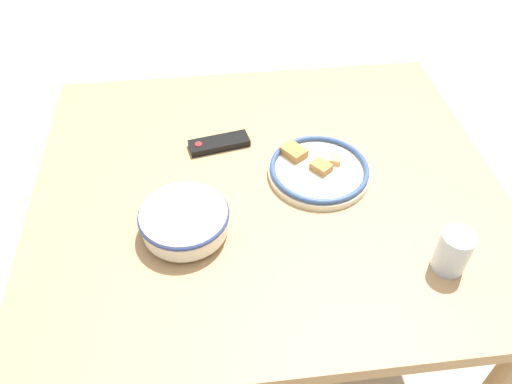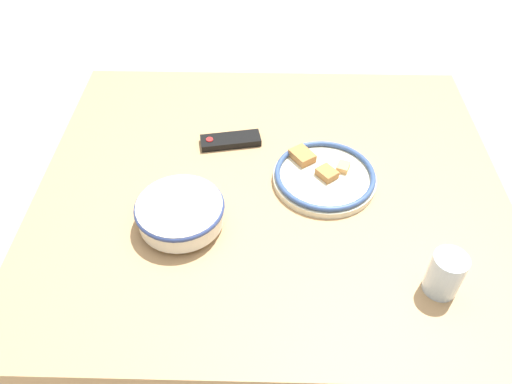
{
  "view_description": "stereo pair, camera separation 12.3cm",
  "coord_description": "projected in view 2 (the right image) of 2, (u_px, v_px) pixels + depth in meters",
  "views": [
    {
      "loc": [
        -0.14,
        -0.93,
        1.64
      ],
      "look_at": [
        -0.04,
        -0.07,
        0.77
      ],
      "focal_mm": 35.0,
      "sensor_mm": 36.0,
      "label": 1
    },
    {
      "loc": [
        -0.02,
        -0.93,
        1.64
      ],
      "look_at": [
        -0.04,
        -0.07,
        0.77
      ],
      "focal_mm": 35.0,
      "sensor_mm": 36.0,
      "label": 2
    }
  ],
  "objects": [
    {
      "name": "drinking_glass",
      "position": [
        445.0,
        274.0,
        1.03
      ],
      "size": [
        0.07,
        0.07,
        0.1
      ],
      "color": "silver",
      "rests_on": "dining_table"
    },
    {
      "name": "noodle_bowl",
      "position": [
        180.0,
        212.0,
        1.17
      ],
      "size": [
        0.21,
        0.21,
        0.07
      ],
      "color": "silver",
      "rests_on": "dining_table"
    },
    {
      "name": "dining_table",
      "position": [
        270.0,
        204.0,
        1.36
      ],
      "size": [
        1.2,
        1.06,
        0.74
      ],
      "color": "tan",
      "rests_on": "ground_plane"
    },
    {
      "name": "tv_remote",
      "position": [
        231.0,
        140.0,
        1.41
      ],
      "size": [
        0.18,
        0.09,
        0.02
      ],
      "rotation": [
        0.0,
        0.0,
        1.76
      ],
      "color": "black",
      "rests_on": "dining_table"
    },
    {
      "name": "ground_plane",
      "position": [
        267.0,
        327.0,
        1.82
      ],
      "size": [
        8.0,
        8.0,
        0.0
      ],
      "primitive_type": "plane",
      "color": "#B7A88E"
    },
    {
      "name": "food_plate",
      "position": [
        324.0,
        176.0,
        1.29
      ],
      "size": [
        0.27,
        0.27,
        0.04
      ],
      "color": "beige",
      "rests_on": "dining_table"
    }
  ]
}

